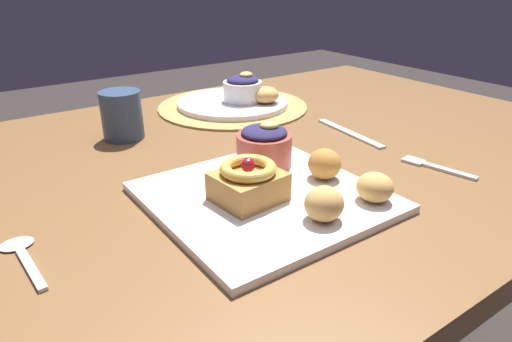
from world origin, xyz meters
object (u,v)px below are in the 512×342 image
(cake_slice, at_px, (248,182))
(front_plate, at_px, (264,197))
(back_ramekin, at_px, (243,88))
(fritter_middle, at_px, (324,204))
(knife, at_px, (350,133))
(fritter_front, at_px, (375,187))
(spoon, at_px, (22,254))
(back_plate, at_px, (233,103))
(fork, at_px, (433,166))
(coffee_mug, at_px, (122,115))
(berry_ramekin, at_px, (264,146))
(fritter_back, at_px, (325,164))
(back_pastry, at_px, (265,95))

(cake_slice, bearing_deg, front_plate, 4.14)
(front_plate, xyz_separation_m, cake_slice, (-0.03, -0.00, 0.03))
(back_ramekin, bearing_deg, fritter_middle, -113.33)
(knife, bearing_deg, back_ramekin, 20.95)
(fritter_front, xyz_separation_m, spoon, (-0.42, 0.16, -0.03))
(back_plate, height_order, fork, back_plate)
(fork, bearing_deg, coffee_mug, 28.88)
(front_plate, height_order, back_plate, back_plate)
(cake_slice, distance_m, spoon, 0.29)
(fritter_front, height_order, spoon, fritter_front)
(back_ramekin, bearing_deg, berry_ramekin, -118.60)
(fritter_back, distance_m, back_plate, 0.45)
(berry_ramekin, distance_m, fritter_middle, 0.19)
(front_plate, relative_size, fritter_front, 5.88)
(berry_ramekin, relative_size, fork, 0.71)
(front_plate, bearing_deg, cake_slice, -175.86)
(fritter_middle, xyz_separation_m, spoon, (-0.33, 0.16, -0.03))
(fritter_middle, bearing_deg, front_plate, 100.08)
(berry_ramekin, bearing_deg, fritter_middle, -103.15)
(fritter_back, xyz_separation_m, back_pastry, (0.17, 0.38, 0.00))
(fritter_back, bearing_deg, berry_ramekin, 114.64)
(fritter_front, relative_size, coffee_mug, 0.56)
(berry_ramekin, relative_size, fritter_front, 1.74)
(spoon, bearing_deg, back_pastry, -65.13)
(cake_slice, distance_m, berry_ramekin, 0.13)
(fritter_back, bearing_deg, back_pastry, 66.04)
(berry_ramekin, xyz_separation_m, back_ramekin, (0.18, 0.33, 0.00))
(fritter_back, bearing_deg, coffee_mug, 114.29)
(back_pastry, xyz_separation_m, spoon, (-0.59, -0.31, -0.03))
(front_plate, bearing_deg, knife, 22.85)
(fritter_middle, distance_m, fritter_back, 0.13)
(back_ramekin, bearing_deg, back_pastry, -50.84)
(berry_ramekin, bearing_deg, back_pastry, 53.18)
(fritter_front, relative_size, knife, 0.27)
(cake_slice, height_order, fritter_middle, cake_slice)
(fritter_back, distance_m, knife, 0.25)
(front_plate, bearing_deg, coffee_mug, 100.21)
(fritter_middle, bearing_deg, back_pastry, 61.49)
(berry_ramekin, height_order, fritter_middle, berry_ramekin)
(fritter_back, bearing_deg, spoon, 171.23)
(fritter_back, height_order, back_pastry, fritter_back)
(fritter_back, bearing_deg, fritter_front, -86.45)
(fritter_front, bearing_deg, back_pastry, 71.05)
(fork, height_order, knife, same)
(berry_ramekin, height_order, knife, berry_ramekin)
(front_plate, xyz_separation_m, spoon, (-0.31, 0.05, -0.00))
(back_plate, distance_m, knife, 0.31)
(berry_ramekin, distance_m, spoon, 0.38)
(back_pastry, bearing_deg, berry_ramekin, -126.82)
(back_plate, height_order, coffee_mug, coffee_mug)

